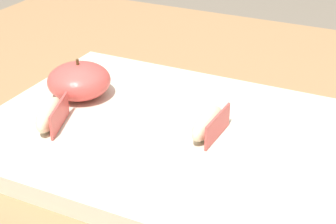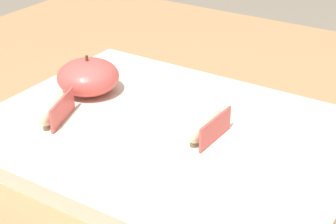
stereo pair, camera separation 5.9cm
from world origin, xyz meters
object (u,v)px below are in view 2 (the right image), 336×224
at_px(apple_half_skin_up, 88,77).
at_px(apple_wedge_near_knife, 54,108).
at_px(cutting_board, 168,136).
at_px(apple_wedge_middle, 207,126).

xyz_separation_m(apple_half_skin_up, apple_wedge_near_knife, (0.01, -0.08, -0.01)).
xyz_separation_m(cutting_board, apple_half_skin_up, (-0.13, 0.02, 0.03)).
relative_size(cutting_board, apple_wedge_middle, 6.13).
bearing_deg(apple_half_skin_up, cutting_board, -9.72).
distance_m(apple_half_skin_up, apple_wedge_middle, 0.18).
distance_m(cutting_board, apple_wedge_near_knife, 0.14).
relative_size(apple_half_skin_up, apple_wedge_near_knife, 1.12).
bearing_deg(apple_half_skin_up, apple_wedge_middle, -6.04).
height_order(cutting_board, apple_wedge_middle, apple_wedge_middle).
bearing_deg(apple_wedge_middle, apple_wedge_near_knife, -160.69).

